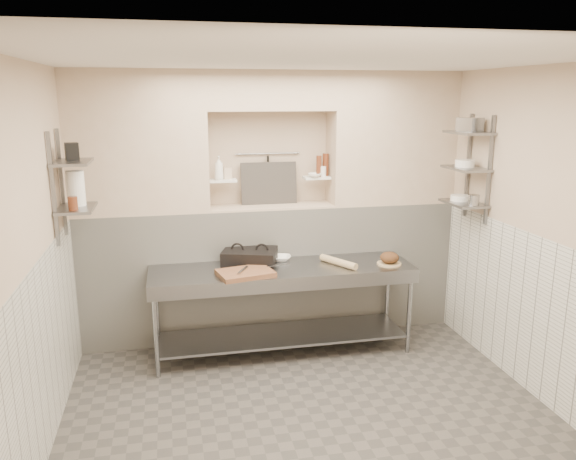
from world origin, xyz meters
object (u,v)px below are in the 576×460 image
object	(u,v)px
bread_loaf	(389,258)
prep_table	(283,292)
bowl_alcove	(314,175)
bottle_soap	(219,168)
jug_left	(76,188)
mixing_bowl	(281,258)
panini_press	(250,257)
rolling_pin	(338,262)
cutting_board	(245,273)

from	to	relation	value
bread_loaf	prep_table	bearing A→B (deg)	174.18
bowl_alcove	bottle_soap	bearing A→B (deg)	179.10
bottle_soap	jug_left	bearing A→B (deg)	-155.33
prep_table	mixing_bowl	size ratio (longest dim) A/B	13.01
panini_press	bottle_soap	size ratio (longest dim) A/B	2.55
panini_press	rolling_pin	xyz separation A→B (m)	(0.86, -0.25, -0.04)
prep_table	bread_loaf	size ratio (longest dim) A/B	13.72
bowl_alcove	prep_table	bearing A→B (deg)	-130.94
panini_press	mixing_bowl	xyz separation A→B (m)	(0.33, 0.04, -0.05)
bowl_alcove	bread_loaf	bearing A→B (deg)	-45.06
panini_press	rolling_pin	distance (m)	0.89
bottle_soap	bowl_alcove	distance (m)	1.01
cutting_board	rolling_pin	bearing A→B (deg)	7.77
prep_table	bottle_soap	bearing A→B (deg)	136.12
bread_loaf	bowl_alcove	xyz separation A→B (m)	(-0.62, 0.62, 0.76)
rolling_pin	bottle_soap	xyz separation A→B (m)	(-1.11, 0.57, 0.90)
prep_table	cutting_board	bearing A→B (deg)	-157.04
bottle_soap	panini_press	bearing A→B (deg)	-50.95
prep_table	cutting_board	xyz separation A→B (m)	(-0.39, -0.17, 0.28)
panini_press	bread_loaf	size ratio (longest dim) A/B	3.26
cutting_board	panini_press	bearing A→B (deg)	75.74
jug_left	bowl_alcove	bearing A→B (deg)	14.19
rolling_pin	bowl_alcove	bearing A→B (deg)	101.64
panini_press	jug_left	xyz separation A→B (m)	(-1.56, -0.28, 0.79)
mixing_bowl	jug_left	distance (m)	2.09
rolling_pin	jug_left	size ratio (longest dim) A/B	1.51
prep_table	panini_press	bearing A→B (deg)	144.01
prep_table	bowl_alcove	world-z (taller)	bowl_alcove
mixing_bowl	bread_loaf	bearing A→B (deg)	-19.17
cutting_board	mixing_bowl	world-z (taller)	mixing_bowl
mixing_bowl	bread_loaf	size ratio (longest dim) A/B	1.05
cutting_board	bowl_alcove	size ratio (longest dim) A/B	3.63
rolling_pin	bread_loaf	size ratio (longest dim) A/B	2.43
panini_press	jug_left	size ratio (longest dim) A/B	2.02
mixing_bowl	bread_loaf	distance (m)	1.10
bread_loaf	bowl_alcove	distance (m)	1.17
prep_table	rolling_pin	bearing A→B (deg)	-3.69
prep_table	cutting_board	size ratio (longest dim) A/B	5.17
jug_left	cutting_board	bearing A→B (deg)	-3.93
prep_table	bowl_alcove	xyz separation A→B (m)	(0.45, 0.52, 1.09)
panini_press	rolling_pin	size ratio (longest dim) A/B	1.34
cutting_board	bread_loaf	distance (m)	1.47
cutting_board	mixing_bowl	bearing A→B (deg)	44.43
mixing_bowl	jug_left	xyz separation A→B (m)	(-1.89, -0.32, 0.84)
panini_press	jug_left	bearing A→B (deg)	-152.41
panini_press	bottle_soap	bearing A→B (deg)	146.42
rolling_pin	prep_table	bearing A→B (deg)	176.31
rolling_pin	jug_left	bearing A→B (deg)	-179.29
cutting_board	bread_loaf	bearing A→B (deg)	2.24
bottle_soap	bowl_alcove	world-z (taller)	bottle_soap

